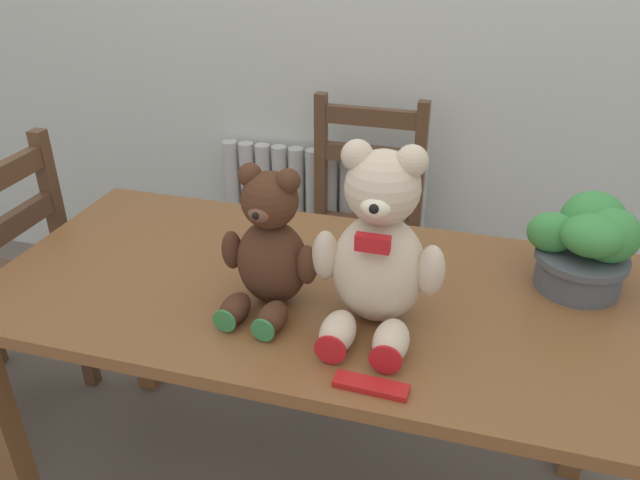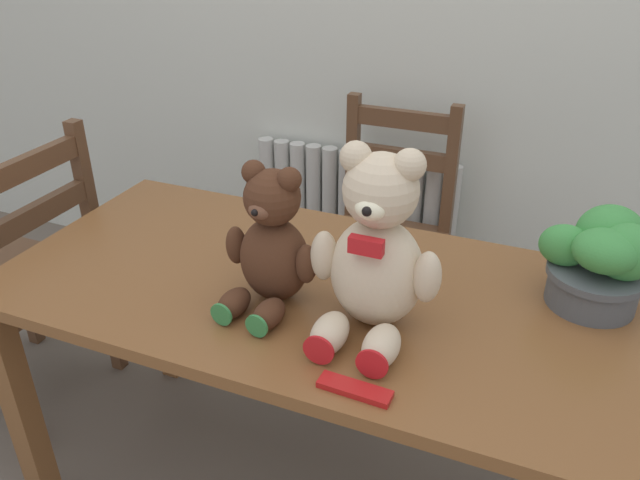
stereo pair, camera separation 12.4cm
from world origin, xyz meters
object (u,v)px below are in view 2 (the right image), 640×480
Objects in this scene: wooden_chair_behind at (385,239)px; teddy_bear_left at (271,245)px; chocolate_bar at (355,389)px; wooden_chair_side at (17,279)px; potted_plant at (602,260)px; teddy_bear_right at (376,254)px.

wooden_chair_behind is 0.92m from teddy_bear_left.
wooden_chair_side is at bearing 164.23° from chocolate_bar.
wooden_chair_side is 6.78× the size of chocolate_bar.
wooden_chair_behind is 3.92× the size of potted_plant.
teddy_bear_left reaches higher than wooden_chair_behind.
potted_plant reaches higher than wooden_chair_behind.
wooden_chair_side is at bearing 35.82° from wooden_chair_behind.
wooden_chair_behind is at bearing 137.42° from potted_plant.
teddy_bear_left is at bearing -0.61° from teddy_bear_right.
teddy_bear_right reaches higher than chocolate_bar.
potted_plant reaches higher than wooden_chair_side.
teddy_bear_right is at bearing -148.78° from potted_plant.
wooden_chair_side is at bearing -3.18° from teddy_bear_left.
teddy_bear_right is (0.23, -0.00, 0.03)m from teddy_bear_left.
potted_plant is at bearing 137.42° from wooden_chair_behind.
wooden_chair_side is at bearing -6.63° from teddy_bear_right.
wooden_chair_behind is at bearing -75.22° from teddy_bear_right.
potted_plant is at bearing -85.96° from wooden_chair_side.
teddy_bear_right is 0.48m from potted_plant.
wooden_chair_behind is at bearing -54.18° from wooden_chair_side.
teddy_bear_right is 2.83× the size of chocolate_bar.
wooden_chair_side is 1.03m from teddy_bear_left.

